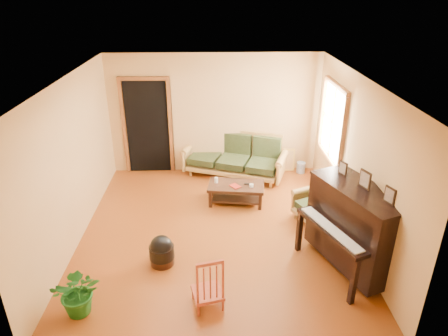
{
  "coord_description": "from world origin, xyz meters",
  "views": [
    {
      "loc": [
        -0.03,
        -5.75,
        3.87
      ],
      "look_at": [
        0.14,
        0.2,
        1.1
      ],
      "focal_mm": 32.0,
      "sensor_mm": 36.0,
      "label": 1
    }
  ],
  "objects_px": {
    "footstool": "(162,254)",
    "potted_plant": "(79,292)",
    "coffee_table": "(236,193)",
    "red_chair": "(207,280)",
    "armchair": "(319,203)",
    "ceramic_crock": "(301,168)",
    "piano": "(354,229)",
    "sofa": "(234,156)"
  },
  "relations": [
    {
      "from": "footstool",
      "to": "potted_plant",
      "type": "relative_size",
      "value": 0.56
    },
    {
      "from": "potted_plant",
      "to": "footstool",
      "type": "bearing_deg",
      "value": 45.65
    },
    {
      "from": "coffee_table",
      "to": "red_chair",
      "type": "xyz_separation_m",
      "value": [
        -0.52,
        -2.7,
        0.22
      ]
    },
    {
      "from": "potted_plant",
      "to": "armchair",
      "type": "bearing_deg",
      "value": 29.75
    },
    {
      "from": "footstool",
      "to": "ceramic_crock",
      "type": "distance_m",
      "value": 4.15
    },
    {
      "from": "red_chair",
      "to": "piano",
      "type": "bearing_deg",
      "value": 4.88
    },
    {
      "from": "coffee_table",
      "to": "ceramic_crock",
      "type": "xyz_separation_m",
      "value": [
        1.52,
        1.29,
        -0.07
      ]
    },
    {
      "from": "piano",
      "to": "coffee_table",
      "type": "bearing_deg",
      "value": 107.3
    },
    {
      "from": "red_chair",
      "to": "potted_plant",
      "type": "bearing_deg",
      "value": 168.33
    },
    {
      "from": "piano",
      "to": "armchair",
      "type": "bearing_deg",
      "value": 77.21
    },
    {
      "from": "footstool",
      "to": "red_chair",
      "type": "distance_m",
      "value": 1.14
    },
    {
      "from": "sofa",
      "to": "piano",
      "type": "distance_m",
      "value": 3.52
    },
    {
      "from": "armchair",
      "to": "ceramic_crock",
      "type": "height_order",
      "value": "armchair"
    },
    {
      "from": "piano",
      "to": "ceramic_crock",
      "type": "height_order",
      "value": "piano"
    },
    {
      "from": "footstool",
      "to": "ceramic_crock",
      "type": "bearing_deg",
      "value": 48.67
    },
    {
      "from": "ceramic_crock",
      "to": "coffee_table",
      "type": "bearing_deg",
      "value": -139.74
    },
    {
      "from": "red_chair",
      "to": "coffee_table",
      "type": "bearing_deg",
      "value": 64.45
    },
    {
      "from": "piano",
      "to": "potted_plant",
      "type": "bearing_deg",
      "value": 170.65
    },
    {
      "from": "piano",
      "to": "footstool",
      "type": "distance_m",
      "value": 2.85
    },
    {
      "from": "armchair",
      "to": "ceramic_crock",
      "type": "xyz_separation_m",
      "value": [
        0.13,
        2.04,
        -0.27
      ]
    },
    {
      "from": "footstool",
      "to": "potted_plant",
      "type": "height_order",
      "value": "potted_plant"
    },
    {
      "from": "footstool",
      "to": "red_chair",
      "type": "xyz_separation_m",
      "value": [
        0.69,
        -0.87,
        0.23
      ]
    },
    {
      "from": "coffee_table",
      "to": "potted_plant",
      "type": "relative_size",
      "value": 1.58
    },
    {
      "from": "sofa",
      "to": "red_chair",
      "type": "xyz_separation_m",
      "value": [
        -0.54,
        -3.89,
        -0.06
      ]
    },
    {
      "from": "sofa",
      "to": "armchair",
      "type": "relative_size",
      "value": 2.73
    },
    {
      "from": "armchair",
      "to": "piano",
      "type": "relative_size",
      "value": 0.53
    },
    {
      "from": "sofa",
      "to": "potted_plant",
      "type": "distance_m",
      "value": 4.53
    },
    {
      "from": "armchair",
      "to": "red_chair",
      "type": "relative_size",
      "value": 0.97
    },
    {
      "from": "coffee_table",
      "to": "ceramic_crock",
      "type": "bearing_deg",
      "value": 40.26
    },
    {
      "from": "coffee_table",
      "to": "armchair",
      "type": "height_order",
      "value": "armchair"
    },
    {
      "from": "footstool",
      "to": "ceramic_crock",
      "type": "relative_size",
      "value": 1.54
    },
    {
      "from": "footstool",
      "to": "potted_plant",
      "type": "xyz_separation_m",
      "value": [
        -0.93,
        -0.95,
        0.15
      ]
    },
    {
      "from": "coffee_table",
      "to": "piano",
      "type": "bearing_deg",
      "value": -50.87
    },
    {
      "from": "coffee_table",
      "to": "armchair",
      "type": "xyz_separation_m",
      "value": [
        1.4,
        -0.75,
        0.2
      ]
    },
    {
      "from": "footstool",
      "to": "red_chair",
      "type": "bearing_deg",
      "value": -51.46
    },
    {
      "from": "piano",
      "to": "footstool",
      "type": "height_order",
      "value": "piano"
    },
    {
      "from": "ceramic_crock",
      "to": "potted_plant",
      "type": "bearing_deg",
      "value": -132.06
    },
    {
      "from": "ceramic_crock",
      "to": "piano",
      "type": "bearing_deg",
      "value": -88.86
    },
    {
      "from": "sofa",
      "to": "piano",
      "type": "relative_size",
      "value": 1.46
    },
    {
      "from": "sofa",
      "to": "piano",
      "type": "xyz_separation_m",
      "value": [
        1.57,
        -3.14,
        0.19
      ]
    },
    {
      "from": "coffee_table",
      "to": "footstool",
      "type": "bearing_deg",
      "value": -123.68
    },
    {
      "from": "sofa",
      "to": "footstool",
      "type": "xyz_separation_m",
      "value": [
        -1.24,
        -3.02,
        -0.29
      ]
    }
  ]
}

